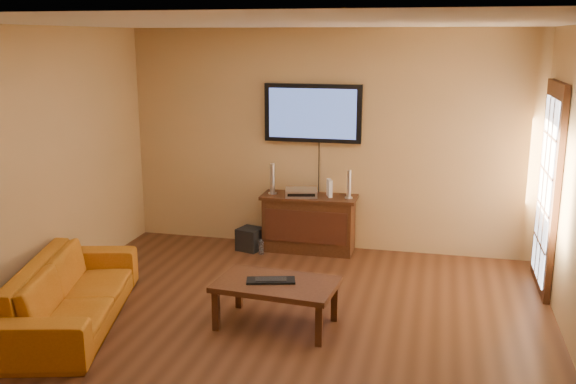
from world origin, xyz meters
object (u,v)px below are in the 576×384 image
(television, at_px, (313,113))
(coffee_table, at_px, (276,287))
(speaker_right, at_px, (349,185))
(speaker_left, at_px, (272,180))
(keyboard, at_px, (271,280))
(game_console, at_px, (329,188))
(av_receiver, at_px, (301,192))
(sofa, at_px, (71,282))
(subwoofer, at_px, (250,239))
(media_console, at_px, (309,223))
(bottle, at_px, (261,247))

(television, bearing_deg, coffee_table, -86.50)
(speaker_right, bearing_deg, speaker_left, 179.73)
(keyboard, bearing_deg, speaker_right, 79.58)
(speaker_right, bearing_deg, game_console, 171.96)
(coffee_table, bearing_deg, av_receiver, 96.29)
(speaker_right, height_order, av_receiver, speaker_right)
(sofa, xyz_separation_m, subwoofer, (0.99, 2.41, -0.26))
(sofa, xyz_separation_m, game_console, (1.95, 2.56, 0.41))
(television, distance_m, speaker_right, 0.98)
(sofa, xyz_separation_m, speaker_right, (2.19, 2.53, 0.47))
(subwoofer, bearing_deg, speaker_left, 42.63)
(subwoofer, bearing_deg, sofa, -96.25)
(keyboard, bearing_deg, av_receiver, 94.96)
(television, relative_size, sofa, 0.59)
(coffee_table, height_order, game_console, game_console)
(media_console, xyz_separation_m, television, (-0.00, 0.18, 1.34))
(coffee_table, bearing_deg, speaker_right, 80.88)
(television, xyz_separation_m, sofa, (-1.70, -2.72, -1.29))
(speaker_left, relative_size, av_receiver, 0.99)
(media_console, distance_m, av_receiver, 0.40)
(media_console, height_order, speaker_right, speaker_right)
(coffee_table, xyz_separation_m, keyboard, (-0.05, 0.00, 0.06))
(sofa, bearing_deg, bottle, -41.98)
(television, xyz_separation_m, game_console, (0.25, -0.16, -0.88))
(speaker_right, height_order, bottle, speaker_right)
(coffee_table, relative_size, bottle, 6.17)
(media_console, height_order, sofa, sofa)
(television, bearing_deg, av_receiver, -113.15)
(subwoofer, height_order, keyboard, keyboard)
(speaker_right, xyz_separation_m, av_receiver, (-0.58, -0.02, -0.11))
(media_console, height_order, speaker_left, speaker_left)
(sofa, distance_m, speaker_left, 2.86)
(speaker_right, height_order, keyboard, speaker_right)
(television, distance_m, keyboard, 2.66)
(coffee_table, distance_m, sofa, 1.89)
(television, relative_size, keyboard, 2.55)
(media_console, bearing_deg, television, 90.00)
(speaker_right, distance_m, game_console, 0.25)
(media_console, distance_m, bottle, 0.66)
(television, bearing_deg, media_console, -90.00)
(speaker_left, bearing_deg, media_console, 0.63)
(coffee_table, distance_m, game_console, 2.23)
(sofa, xyz_separation_m, bottle, (1.16, 2.28, -0.31))
(television, xyz_separation_m, speaker_right, (0.49, -0.19, -0.83))
(television, xyz_separation_m, av_receiver, (-0.09, -0.21, -0.94))
(subwoofer, xyz_separation_m, bottle, (0.18, -0.12, -0.05))
(television, distance_m, bottle, 1.75)
(media_console, xyz_separation_m, bottle, (-0.54, -0.26, -0.27))
(av_receiver, relative_size, bottle, 2.09)
(game_console, xyz_separation_m, subwoofer, (-0.96, -0.16, -0.67))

